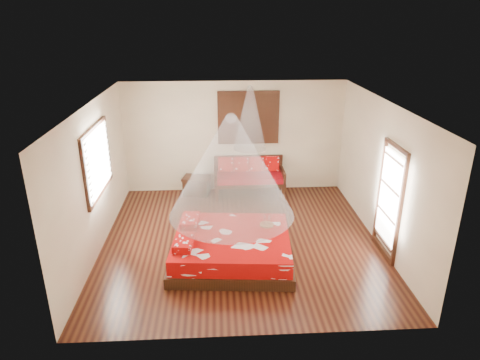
# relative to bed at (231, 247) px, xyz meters

# --- Properties ---
(room) EXTENTS (5.54, 5.54, 2.84)m
(room) POSITION_rel_bed_xyz_m (0.22, 0.69, 1.15)
(room) COLOR black
(room) RESTS_ON ground
(bed) EXTENTS (2.35, 2.16, 0.65)m
(bed) POSITION_rel_bed_xyz_m (0.00, 0.00, 0.00)
(bed) COLOR black
(bed) RESTS_ON floor
(daybed) EXTENTS (1.75, 0.78, 0.94)m
(daybed) POSITION_rel_bed_xyz_m (0.58, 3.07, 0.27)
(daybed) COLOR black
(daybed) RESTS_ON floor
(storage_chest) EXTENTS (0.75, 0.61, 0.46)m
(storage_chest) POSITION_rel_bed_xyz_m (-0.75, 3.14, -0.02)
(storage_chest) COLOR black
(storage_chest) RESTS_ON floor
(shutter_panel) EXTENTS (1.52, 0.06, 1.32)m
(shutter_panel) POSITION_rel_bed_xyz_m (0.58, 3.41, 1.65)
(shutter_panel) COLOR black
(shutter_panel) RESTS_ON wall_back
(window_left) EXTENTS (0.10, 1.74, 1.34)m
(window_left) POSITION_rel_bed_xyz_m (-2.49, 0.89, 1.45)
(window_left) COLOR black
(window_left) RESTS_ON wall_left
(glazed_door) EXTENTS (0.08, 1.02, 2.16)m
(glazed_door) POSITION_rel_bed_xyz_m (2.94, 0.09, 0.82)
(glazed_door) COLOR black
(glazed_door) RESTS_ON floor
(wine_tray) EXTENTS (0.27, 0.27, 0.22)m
(wine_tray) POSITION_rel_bed_xyz_m (0.71, 0.37, 0.31)
(wine_tray) COLOR brown
(wine_tray) RESTS_ON bed
(mosquito_net_main) EXTENTS (2.23, 2.23, 1.80)m
(mosquito_net_main) POSITION_rel_bed_xyz_m (0.02, -0.00, 1.60)
(mosquito_net_main) COLOR white
(mosquito_net_main) RESTS_ON ceiling
(mosquito_net_daybed) EXTENTS (0.78, 0.78, 1.50)m
(mosquito_net_daybed) POSITION_rel_bed_xyz_m (0.58, 2.94, 1.75)
(mosquito_net_daybed) COLOR white
(mosquito_net_daybed) RESTS_ON ceiling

